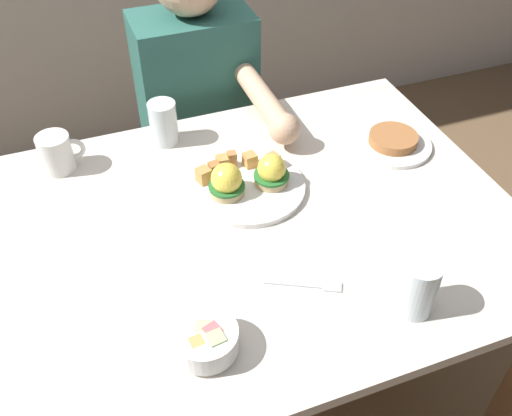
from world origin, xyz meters
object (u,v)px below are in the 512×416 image
(dining_table, at_px, (251,255))
(fruit_bowl, at_px, (205,340))
(fork, at_px, (308,285))
(water_glass_near, at_px, (164,126))
(diner_person, at_px, (202,112))
(side_plate, at_px, (393,142))
(water_glass_far, at_px, (417,290))
(coffee_mug, at_px, (56,152))
(eggs_benedict_plate, at_px, (247,181))

(dining_table, xyz_separation_m, fruit_bowl, (-0.19, -0.28, 0.14))
(fruit_bowl, xyz_separation_m, fork, (0.23, 0.07, -0.03))
(water_glass_near, height_order, diner_person, diner_person)
(fruit_bowl, height_order, side_plate, fruit_bowl)
(fruit_bowl, height_order, water_glass_near, water_glass_near)
(side_plate, bearing_deg, fruit_bowl, -146.03)
(side_plate, bearing_deg, water_glass_far, -116.22)
(fruit_bowl, height_order, coffee_mug, coffee_mug)
(dining_table, height_order, fork, fork)
(water_glass_far, distance_m, side_plate, 0.52)
(water_glass_far, bearing_deg, side_plate, 63.78)
(eggs_benedict_plate, bearing_deg, fruit_bowl, -119.12)
(fruit_bowl, relative_size, coffee_mug, 1.08)
(water_glass_near, height_order, side_plate, water_glass_near)
(eggs_benedict_plate, height_order, coffee_mug, coffee_mug)
(water_glass_far, bearing_deg, fruit_bowl, 173.44)
(coffee_mug, distance_m, side_plate, 0.84)
(dining_table, bearing_deg, eggs_benedict_plate, 74.10)
(coffee_mug, distance_m, water_glass_far, 0.89)
(eggs_benedict_plate, distance_m, water_glass_far, 0.47)
(fork, relative_size, water_glass_far, 1.21)
(water_glass_far, relative_size, diner_person, 0.11)
(fork, distance_m, water_glass_near, 0.60)
(side_plate, bearing_deg, dining_table, -162.36)
(dining_table, relative_size, side_plate, 6.00)
(fork, bearing_deg, fruit_bowl, -162.49)
(coffee_mug, height_order, water_glass_far, water_glass_far)
(fork, xyz_separation_m, water_glass_far, (0.16, -0.12, 0.05))
(dining_table, xyz_separation_m, coffee_mug, (-0.37, 0.35, 0.16))
(side_plate, relative_size, diner_person, 0.18)
(water_glass_far, bearing_deg, water_glass_near, 114.17)
(fork, relative_size, side_plate, 0.73)
(dining_table, xyz_separation_m, fork, (0.05, -0.21, 0.11))
(eggs_benedict_plate, bearing_deg, diner_person, 86.66)
(fruit_bowl, xyz_separation_m, diner_person, (0.25, 0.88, -0.12))
(fruit_bowl, distance_m, fork, 0.25)
(coffee_mug, height_order, side_plate, coffee_mug)
(water_glass_near, bearing_deg, water_glass_far, -65.83)
(fruit_bowl, relative_size, side_plate, 0.60)
(coffee_mug, relative_size, diner_person, 0.10)
(water_glass_near, bearing_deg, fruit_bowl, -97.49)
(dining_table, relative_size, fork, 8.20)
(eggs_benedict_plate, xyz_separation_m, coffee_mug, (-0.40, 0.24, 0.02))
(dining_table, distance_m, eggs_benedict_plate, 0.17)
(coffee_mug, bearing_deg, water_glass_far, -49.22)
(fruit_bowl, bearing_deg, water_glass_far, -6.56)
(eggs_benedict_plate, bearing_deg, side_plate, 4.40)
(eggs_benedict_plate, distance_m, fruit_bowl, 0.45)
(dining_table, height_order, water_glass_near, water_glass_near)
(eggs_benedict_plate, relative_size, diner_person, 0.24)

